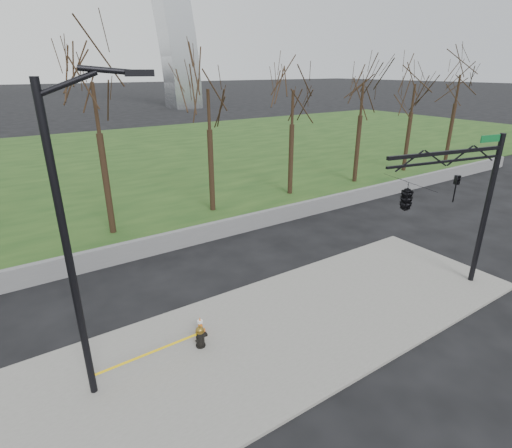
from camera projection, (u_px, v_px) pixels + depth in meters
ground at (293, 326)px, 13.47m from camera, size 500.00×500.00×0.00m
sidewalk at (293, 325)px, 13.45m from camera, size 18.00×6.00×0.10m
grass_strip at (88, 162)px, 36.63m from camera, size 120.00×40.00×0.06m
guardrail at (191, 236)px, 19.48m from camera, size 60.00×0.30×0.90m
tree_row at (209, 144)px, 22.96m from camera, size 52.58×4.00×8.14m
fire_hydrant at (201, 337)px, 12.22m from camera, size 0.47×0.30×0.75m
traffic_cone at (200, 325)px, 12.87m from camera, size 0.40×0.40×0.60m
street_light at (75, 231)px, 9.02m from camera, size 2.36×0.72×8.21m
traffic_signal_mast at (424, 194)px, 13.58m from camera, size 5.01×2.54×6.00m
caution_tape at (160, 349)px, 11.53m from camera, size 3.50×0.69×0.39m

